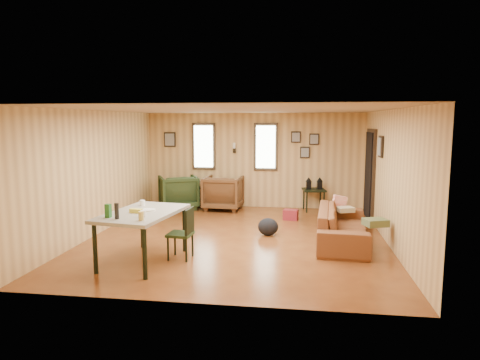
% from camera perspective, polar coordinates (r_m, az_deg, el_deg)
% --- Properties ---
extents(room, '(5.54, 6.04, 2.44)m').
position_cam_1_polar(room, '(8.21, 1.05, 0.93)').
color(room, brown).
rests_on(room, ground).
extents(sofa, '(0.80, 2.22, 0.85)m').
position_cam_1_polar(sofa, '(7.97, 13.52, -5.18)').
color(sofa, brown).
rests_on(sofa, ground).
extents(recliner_brown, '(0.95, 0.89, 0.93)m').
position_cam_1_polar(recliner_brown, '(10.65, -2.25, -1.50)').
color(recliner_brown, '#533219').
rests_on(recliner_brown, ground).
extents(recliner_green, '(1.18, 1.15, 0.93)m').
position_cam_1_polar(recliner_green, '(10.89, -8.22, -1.37)').
color(recliner_green, '#253518').
rests_on(recliner_green, ground).
extents(end_table, '(0.59, 0.55, 0.64)m').
position_cam_1_polar(end_table, '(11.17, -5.36, -1.64)').
color(end_table, black).
rests_on(end_table, ground).
extents(side_table, '(0.60, 0.60, 0.84)m').
position_cam_1_polar(side_table, '(10.63, 9.84, -1.06)').
color(side_table, black).
rests_on(side_table, ground).
extents(cooler, '(0.35, 0.28, 0.23)m').
position_cam_1_polar(cooler, '(9.68, 6.77, -4.61)').
color(cooler, maroon).
rests_on(cooler, ground).
extents(backpack, '(0.44, 0.37, 0.34)m').
position_cam_1_polar(backpack, '(8.32, 3.77, -6.25)').
color(backpack, black).
rests_on(backpack, ground).
extents(sofa_pillows, '(0.89, 1.61, 0.33)m').
position_cam_1_polar(sofa_pillows, '(8.23, 15.40, -4.34)').
color(sofa_pillows, '#535C33').
rests_on(sofa_pillows, sofa).
extents(dining_table, '(1.16, 1.69, 1.03)m').
position_cam_1_polar(dining_table, '(6.82, -12.93, -4.74)').
color(dining_table, gray).
rests_on(dining_table, ground).
extents(dining_chair, '(0.40, 0.40, 0.83)m').
position_cam_1_polar(dining_chair, '(6.92, -7.49, -6.70)').
color(dining_chair, '#253518').
rests_on(dining_chair, ground).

